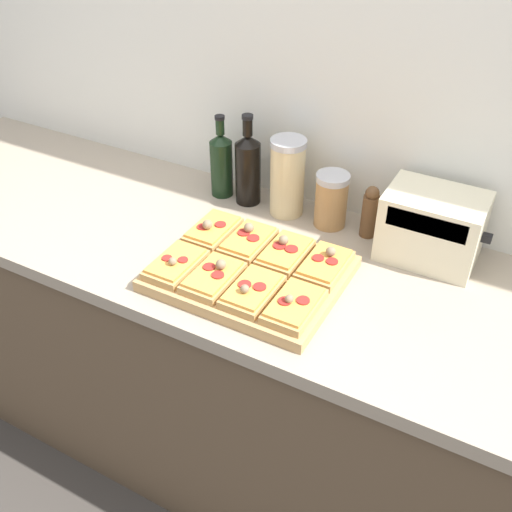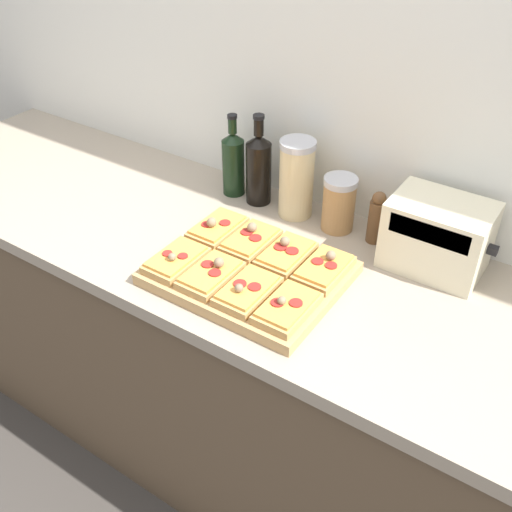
% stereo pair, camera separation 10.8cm
% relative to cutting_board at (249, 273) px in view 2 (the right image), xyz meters
% --- Properties ---
extents(wall_back, '(6.00, 0.06, 2.50)m').
position_rel_cutting_board_xyz_m(wall_back, '(-0.02, 0.45, 0.35)').
color(wall_back, silver).
rests_on(wall_back, ground_plane).
extents(kitchen_counter, '(2.63, 0.67, 0.89)m').
position_rel_cutting_board_xyz_m(kitchen_counter, '(-0.02, 0.10, -0.46)').
color(kitchen_counter, brown).
rests_on(kitchen_counter, ground_plane).
extents(cutting_board, '(0.45, 0.37, 0.03)m').
position_rel_cutting_board_xyz_m(cutting_board, '(0.00, 0.00, 0.00)').
color(cutting_board, tan).
rests_on(cutting_board, kitchen_counter).
extents(pizza_slice_back_left, '(0.10, 0.16, 0.05)m').
position_rel_cutting_board_xyz_m(pizza_slice_back_left, '(-0.16, 0.09, 0.03)').
color(pizza_slice_back_left, tan).
rests_on(pizza_slice_back_left, cutting_board).
extents(pizza_slice_back_midleft, '(0.10, 0.16, 0.05)m').
position_rel_cutting_board_xyz_m(pizza_slice_back_midleft, '(-0.05, 0.09, 0.03)').
color(pizza_slice_back_midleft, tan).
rests_on(pizza_slice_back_midleft, cutting_board).
extents(pizza_slice_back_midright, '(0.10, 0.16, 0.05)m').
position_rel_cutting_board_xyz_m(pizza_slice_back_midright, '(0.05, 0.09, 0.03)').
color(pizza_slice_back_midright, tan).
rests_on(pizza_slice_back_midright, cutting_board).
extents(pizza_slice_back_right, '(0.10, 0.16, 0.05)m').
position_rel_cutting_board_xyz_m(pizza_slice_back_right, '(0.16, 0.09, 0.03)').
color(pizza_slice_back_right, tan).
rests_on(pizza_slice_back_right, cutting_board).
extents(pizza_slice_front_left, '(0.10, 0.16, 0.05)m').
position_rel_cutting_board_xyz_m(pizza_slice_front_left, '(-0.16, -0.09, 0.03)').
color(pizza_slice_front_left, tan).
rests_on(pizza_slice_front_left, cutting_board).
extents(pizza_slice_front_midleft, '(0.10, 0.16, 0.05)m').
position_rel_cutting_board_xyz_m(pizza_slice_front_midleft, '(-0.05, -0.09, 0.03)').
color(pizza_slice_front_midleft, tan).
rests_on(pizza_slice_front_midleft, cutting_board).
extents(pizza_slice_front_midright, '(0.10, 0.16, 0.05)m').
position_rel_cutting_board_xyz_m(pizza_slice_front_midright, '(0.05, -0.09, 0.03)').
color(pizza_slice_front_midright, tan).
rests_on(pizza_slice_front_midright, cutting_board).
extents(pizza_slice_front_right, '(0.10, 0.16, 0.05)m').
position_rel_cutting_board_xyz_m(pizza_slice_front_right, '(0.16, -0.09, 0.03)').
color(pizza_slice_front_right, tan).
rests_on(pizza_slice_front_right, cutting_board).
extents(olive_oil_bottle, '(0.07, 0.07, 0.26)m').
position_rel_cutting_board_xyz_m(olive_oil_bottle, '(-0.28, 0.33, 0.09)').
color(olive_oil_bottle, black).
rests_on(olive_oil_bottle, kitchen_counter).
extents(wine_bottle, '(0.08, 0.08, 0.28)m').
position_rel_cutting_board_xyz_m(wine_bottle, '(-0.19, 0.33, 0.10)').
color(wine_bottle, black).
rests_on(wine_bottle, kitchen_counter).
extents(grain_jar_tall, '(0.10, 0.10, 0.23)m').
position_rel_cutting_board_xyz_m(grain_jar_tall, '(-0.06, 0.33, 0.10)').
color(grain_jar_tall, beige).
rests_on(grain_jar_tall, kitchen_counter).
extents(grain_jar_short, '(0.09, 0.09, 0.16)m').
position_rel_cutting_board_xyz_m(grain_jar_short, '(0.08, 0.33, 0.06)').
color(grain_jar_short, '#AD7F4C').
rests_on(grain_jar_short, kitchen_counter).
extents(pepper_mill, '(0.05, 0.05, 0.15)m').
position_rel_cutting_board_xyz_m(pepper_mill, '(0.19, 0.33, 0.06)').
color(pepper_mill, brown).
rests_on(pepper_mill, kitchen_counter).
extents(toaster_oven, '(0.27, 0.18, 0.19)m').
position_rel_cutting_board_xyz_m(toaster_oven, '(0.36, 0.31, 0.08)').
color(toaster_oven, beige).
rests_on(toaster_oven, kitchen_counter).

